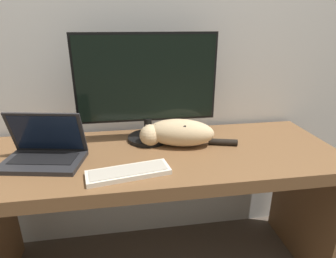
# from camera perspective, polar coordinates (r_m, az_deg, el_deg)

# --- Properties ---
(wall_back) EXTENTS (6.40, 0.06, 2.60)m
(wall_back) POSITION_cam_1_polar(r_m,az_deg,el_deg) (1.59, -4.11, 19.76)
(wall_back) COLOR silver
(wall_back) RESTS_ON ground_plane
(desk) EXTENTS (1.74, 0.63, 0.75)m
(desk) POSITION_cam_1_polar(r_m,az_deg,el_deg) (1.41, -2.02, -9.97)
(desk) COLOR brown
(desk) RESTS_ON ground_plane
(monitor) EXTENTS (0.70, 0.21, 0.54)m
(monitor) POSITION_cam_1_polar(r_m,az_deg,el_deg) (1.40, -4.34, 8.82)
(monitor) COLOR black
(monitor) RESTS_ON desk
(laptop) EXTENTS (0.37, 0.27, 0.22)m
(laptop) POSITION_cam_1_polar(r_m,az_deg,el_deg) (1.35, -23.86, -4.36)
(laptop) COLOR #232326
(laptop) RESTS_ON desk
(external_keyboard) EXTENTS (0.35, 0.17, 0.02)m
(external_keyboard) POSITION_cam_1_polar(r_m,az_deg,el_deg) (1.16, -8.04, -8.71)
(external_keyboard) COLOR beige
(external_keyboard) RESTS_ON desk
(cat) EXTENTS (0.49, 0.23, 0.14)m
(cat) POSITION_cam_1_polar(r_m,az_deg,el_deg) (1.39, 1.82, -0.70)
(cat) COLOR #D1B284
(cat) RESTS_ON desk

